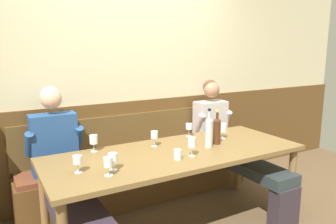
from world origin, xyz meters
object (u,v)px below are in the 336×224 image
wine_glass_near_bucket (154,136)px  wine_glass_mid_right (108,163)px  wine_glass_center_front (78,161)px  water_tumbler_right (178,154)px  person_left_seat (64,172)px  wine_bottle_green_tall (209,131)px  wall_bench (142,174)px  person_center_right_seat (230,142)px  wine_glass_center_rear (223,128)px  dining_table (176,159)px  wine_glass_by_bottle (94,140)px  wine_bottle_amber_mid (217,130)px  wine_glass_right_end (189,127)px  wine_glass_mid_left (113,158)px  wine_glass_left_end (192,143)px

wine_glass_near_bucket → wine_glass_mid_right: wine_glass_near_bucket is taller
wine_glass_center_front → wine_glass_near_bucket: 0.85m
wine_glass_mid_right → water_tumbler_right: (0.62, 0.05, -0.06)m
person_left_seat → water_tumbler_right: 0.99m
wine_bottle_green_tall → water_tumbler_right: wine_bottle_green_tall is taller
wall_bench → person_left_seat: 1.06m
wine_bottle_green_tall → water_tumbler_right: bearing=-160.9°
person_left_seat → wine_glass_mid_right: size_ratio=9.61×
person_center_right_seat → wine_glass_center_rear: bearing=-143.1°
wine_bottle_green_tall → wine_glass_center_front: bearing=-178.5°
wall_bench → person_center_right_seat: person_center_right_seat is taller
person_left_seat → water_tumbler_right: bearing=-32.9°
wine_glass_center_front → wine_glass_mid_right: size_ratio=0.94×
dining_table → wine_glass_center_rear: wine_glass_center_rear is taller
person_left_seat → wall_bench: bearing=23.8°
person_center_right_seat → wine_glass_center_front: person_center_right_seat is taller
wine_glass_center_front → wine_glass_by_bottle: bearing=59.6°
dining_table → wine_bottle_amber_mid: wine_bottle_amber_mid is taller
person_center_right_seat → wine_glass_by_bottle: (-1.57, 0.01, 0.24)m
wine_bottle_amber_mid → wine_glass_right_end: size_ratio=2.39×
person_center_right_seat → wine_glass_by_bottle: person_center_right_seat is taller
wine_glass_near_bucket → wine_glass_center_front: bearing=-159.1°
wine_glass_center_rear → wine_glass_right_end: bearing=136.5°
wine_glass_center_rear → water_tumbler_right: 0.79m
person_left_seat → wine_glass_right_end: person_left_seat is taller
person_center_right_seat → water_tumbler_right: size_ratio=16.22×
person_center_right_seat → wine_glass_right_end: person_center_right_seat is taller
wine_glass_mid_left → wine_glass_near_bucket: wine_glass_near_bucket is taller
wine_glass_by_bottle → water_tumbler_right: (0.54, -0.55, -0.06)m
wine_glass_right_end → water_tumbler_right: size_ratio=1.65×
wine_bottle_amber_mid → wine_glass_left_end: 0.45m
wine_glass_right_end → wine_glass_by_bottle: bearing=-180.0°
wall_bench → wine_glass_right_end: (0.37, -0.38, 0.58)m
person_center_right_seat → wine_glass_mid_right: size_ratio=9.66×
wine_glass_by_bottle → person_center_right_seat: bearing=-0.5°
wine_glass_center_rear → water_tumbler_right: bearing=-156.7°
wine_glass_mid_right → wine_glass_center_front: bearing=136.5°
person_center_right_seat → wine_glass_right_end: size_ratio=9.81×
person_center_right_seat → wine_bottle_green_tall: size_ratio=3.73×
wine_glass_mid_right → water_tumbler_right: bearing=4.8°
wine_glass_right_end → wine_glass_center_front: bearing=-161.1°
dining_table → wine_bottle_amber_mid: (0.46, 0.01, 0.21)m
person_center_right_seat → wine_glass_near_bucket: person_center_right_seat is taller
wine_glass_mid_left → wine_glass_left_end: 0.70m
wine_glass_by_bottle → wine_glass_left_end: bearing=-38.1°
wine_glass_near_bucket → wine_glass_center_rear: bearing=-8.4°
person_center_right_seat → wine_glass_center_front: (-1.82, -0.42, 0.23)m
wall_bench → wine_glass_right_end: bearing=-45.6°
wine_glass_left_end → wine_glass_right_end: (0.33, 0.54, -0.01)m
wine_bottle_amber_mid → dining_table: bearing=-179.2°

